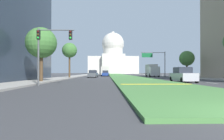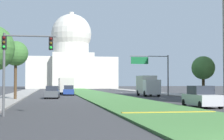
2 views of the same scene
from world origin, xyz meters
name	(u,v)px [view 1 (image 1 of 2)]	position (x,y,z in m)	size (l,w,h in m)	color
ground_plane	(119,75)	(0.00, 63.55, 0.00)	(279.63, 279.63, 0.00)	#3D3D3F
grass_median	(120,76)	(0.00, 57.20, 0.07)	(7.06, 114.39, 0.14)	#4C8442
median_curb_nose	(156,84)	(0.00, 12.58, 0.16)	(6.35, 0.50, 0.04)	gold
lane_dashes_right	(157,77)	(7.30, 39.63, 0.00)	(0.16, 52.15, 0.01)	silver
sidewalk_left	(76,76)	(-13.08, 50.84, 0.07)	(4.00, 114.39, 0.15)	#9E9991
sidewalk_right	(167,76)	(13.08, 50.84, 0.07)	(4.00, 114.39, 0.15)	#9E9991
capitol_building	(113,58)	(0.00, 126.43, 10.60)	(32.57, 24.26, 28.94)	beige
traffic_light_near_left	(48,44)	(-9.74, 12.89, 3.80)	(3.34, 0.35, 5.20)	#515456
overhead_guide_sign	(156,59)	(8.39, 44.98, 4.68)	(6.32, 0.20, 6.50)	#515456
street_tree_left_near	(41,43)	(-12.31, 18.79, 4.74)	(3.69, 3.69, 6.62)	#4C3823
street_tree_left_mid	(70,51)	(-11.86, 34.17, 5.54)	(2.98, 2.98, 7.10)	#4C3823
street_tree_right_mid	(187,59)	(12.11, 34.49, 4.02)	(3.08, 3.08, 5.60)	#4C3823
sedan_lead_stopped	(183,75)	(4.89, 18.61, 0.86)	(1.91, 4.52, 1.84)	#BCBCC1
sedan_midblock	(93,74)	(-7.48, 38.84, 0.79)	(2.11, 4.75, 1.67)	#4C5156
sedan_distant	(106,74)	(-4.71, 50.23, 0.79)	(2.09, 4.27, 1.67)	navy
box_truck_delivery	(152,70)	(7.32, 44.64, 1.68)	(2.40, 6.40, 3.20)	silver
city_bus	(105,70)	(-4.89, 58.65, 1.77)	(2.62, 11.00, 2.95)	beige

